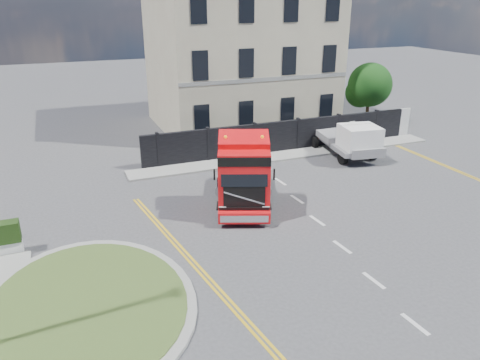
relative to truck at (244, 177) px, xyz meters
name	(u,v)px	position (x,y,z in m)	size (l,w,h in m)	color
ground	(252,228)	(-0.42, -2.02, -1.59)	(120.00, 120.00, 0.00)	#424244
traffic_island	(88,304)	(-7.42, -5.02, -1.51)	(6.80, 6.80, 0.17)	gray
hoarding_fence	(291,136)	(6.13, 6.98, -0.59)	(18.80, 0.25, 2.00)	black
georgian_building	(239,47)	(5.58, 14.48, 4.18)	(12.30, 10.30, 12.80)	beige
tree	(367,87)	(13.96, 10.08, 1.46)	(3.20, 3.20, 4.80)	#382619
pavement_far	(290,155)	(5.58, 6.08, -1.53)	(20.00, 1.60, 0.12)	gray
truck	(244,177)	(0.00, 0.00, 0.00)	(4.20, 6.31, 3.55)	black
flatbed_pickup	(353,140)	(8.79, 4.16, -0.40)	(2.88, 5.56, 2.20)	gray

